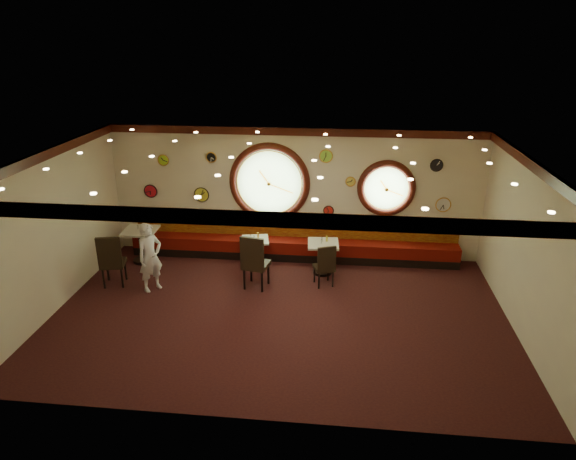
# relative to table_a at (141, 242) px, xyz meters

# --- Properties ---
(floor) EXTENTS (9.00, 6.00, 0.00)m
(floor) POSITION_rel_table_a_xyz_m (3.63, -2.12, -0.53)
(floor) COLOR black
(floor) RESTS_ON ground
(ceiling) EXTENTS (9.00, 6.00, 0.02)m
(ceiling) POSITION_rel_table_a_xyz_m (3.63, -2.12, 2.67)
(ceiling) COLOR gold
(ceiling) RESTS_ON wall_back
(wall_back) EXTENTS (9.00, 0.02, 3.20)m
(wall_back) POSITION_rel_table_a_xyz_m (3.63, 0.88, 1.07)
(wall_back) COLOR beige
(wall_back) RESTS_ON floor
(wall_front) EXTENTS (9.00, 0.02, 3.20)m
(wall_front) POSITION_rel_table_a_xyz_m (3.63, -5.12, 1.07)
(wall_front) COLOR beige
(wall_front) RESTS_ON floor
(wall_left) EXTENTS (0.02, 6.00, 3.20)m
(wall_left) POSITION_rel_table_a_xyz_m (-0.87, -2.12, 1.07)
(wall_left) COLOR beige
(wall_left) RESTS_ON floor
(wall_right) EXTENTS (0.02, 6.00, 3.20)m
(wall_right) POSITION_rel_table_a_xyz_m (8.13, -2.12, 1.07)
(wall_right) COLOR beige
(wall_right) RESTS_ON floor
(molding_back) EXTENTS (9.00, 0.10, 0.18)m
(molding_back) POSITION_rel_table_a_xyz_m (3.63, 0.83, 2.58)
(molding_back) COLOR #38100A
(molding_back) RESTS_ON wall_back
(molding_front) EXTENTS (9.00, 0.10, 0.18)m
(molding_front) POSITION_rel_table_a_xyz_m (3.63, -5.07, 2.58)
(molding_front) COLOR #38100A
(molding_front) RESTS_ON wall_back
(molding_left) EXTENTS (0.10, 6.00, 0.18)m
(molding_left) POSITION_rel_table_a_xyz_m (-0.82, -2.12, 2.58)
(molding_left) COLOR #38100A
(molding_left) RESTS_ON wall_back
(molding_right) EXTENTS (0.10, 6.00, 0.18)m
(molding_right) POSITION_rel_table_a_xyz_m (8.08, -2.12, 2.58)
(molding_right) COLOR #38100A
(molding_right) RESTS_ON wall_back
(banquette_base) EXTENTS (8.00, 0.55, 0.20)m
(banquette_base) POSITION_rel_table_a_xyz_m (3.63, 0.60, -0.43)
(banquette_base) COLOR black
(banquette_base) RESTS_ON floor
(banquette_seat) EXTENTS (8.00, 0.55, 0.30)m
(banquette_seat) POSITION_rel_table_a_xyz_m (3.63, 0.60, -0.18)
(banquette_seat) COLOR #570B07
(banquette_seat) RESTS_ON banquette_base
(banquette_back) EXTENTS (8.00, 0.10, 0.55)m
(banquette_back) POSITION_rel_table_a_xyz_m (3.63, 0.82, 0.22)
(banquette_back) COLOR #621207
(banquette_back) RESTS_ON wall_back
(porthole_left_glass) EXTENTS (1.66, 0.02, 1.66)m
(porthole_left_glass) POSITION_rel_table_a_xyz_m (3.03, 0.88, 1.32)
(porthole_left_glass) COLOR #9ED17D
(porthole_left_glass) RESTS_ON wall_back
(porthole_left_frame) EXTENTS (1.98, 0.18, 1.98)m
(porthole_left_frame) POSITION_rel_table_a_xyz_m (3.03, 0.86, 1.32)
(porthole_left_frame) COLOR #38100A
(porthole_left_frame) RESTS_ON wall_back
(porthole_left_ring) EXTENTS (1.61, 0.03, 1.61)m
(porthole_left_ring) POSITION_rel_table_a_xyz_m (3.03, 0.83, 1.32)
(porthole_left_ring) COLOR gold
(porthole_left_ring) RESTS_ON wall_back
(porthole_right_glass) EXTENTS (1.10, 0.02, 1.10)m
(porthole_right_glass) POSITION_rel_table_a_xyz_m (5.83, 0.88, 1.27)
(porthole_right_glass) COLOR #9ED17D
(porthole_right_glass) RESTS_ON wall_back
(porthole_right_frame) EXTENTS (1.38, 0.18, 1.38)m
(porthole_right_frame) POSITION_rel_table_a_xyz_m (5.83, 0.86, 1.27)
(porthole_right_frame) COLOR #38100A
(porthole_right_frame) RESTS_ON wall_back
(porthole_right_ring) EXTENTS (1.09, 0.03, 1.09)m
(porthole_right_ring) POSITION_rel_table_a_xyz_m (5.83, 0.83, 1.27)
(porthole_right_ring) COLOR gold
(porthole_right_ring) RESTS_ON wall_back
(wall_clock_0) EXTENTS (0.24, 0.03, 0.24)m
(wall_clock_0) POSITION_rel_table_a_xyz_m (4.48, 0.84, 0.67)
(wall_clock_0) COLOR red
(wall_clock_0) RESTS_ON wall_back
(wall_clock_1) EXTENTS (0.30, 0.03, 0.30)m
(wall_clock_1) POSITION_rel_table_a_xyz_m (4.38, 0.84, 2.02)
(wall_clock_1) COLOR #97DD45
(wall_clock_1) RESTS_ON wall_back
(wall_clock_2) EXTENTS (0.28, 0.03, 0.28)m
(wall_clock_2) POSITION_rel_table_a_xyz_m (6.93, 0.84, 1.87)
(wall_clock_2) COLOR black
(wall_clock_2) RESTS_ON wall_back
(wall_clock_3) EXTENTS (0.26, 0.03, 0.26)m
(wall_clock_3) POSITION_rel_table_a_xyz_m (0.43, 0.84, 1.82)
(wall_clock_3) COLOR #9DC828
(wall_clock_3) RESTS_ON wall_back
(wall_clock_4) EXTENTS (0.22, 0.03, 0.22)m
(wall_clock_4) POSITION_rel_table_a_xyz_m (4.98, 0.84, 1.42)
(wall_clock_4) COLOR gold
(wall_clock_4) RESTS_ON wall_back
(wall_clock_5) EXTENTS (0.36, 0.03, 0.36)m
(wall_clock_5) POSITION_rel_table_a_xyz_m (1.33, 0.84, 0.97)
(wall_clock_5) COLOR gold
(wall_clock_5) RESTS_ON wall_back
(wall_clock_6) EXTENTS (0.32, 0.03, 0.32)m
(wall_clock_6) POSITION_rel_table_a_xyz_m (0.03, 0.84, 1.02)
(wall_clock_6) COLOR red
(wall_clock_6) RESTS_ON wall_back
(wall_clock_7) EXTENTS (0.34, 0.03, 0.34)m
(wall_clock_7) POSITION_rel_table_a_xyz_m (7.18, 0.84, 0.92)
(wall_clock_7) COLOR silver
(wall_clock_7) RESTS_ON wall_back
(wall_clock_8) EXTENTS (0.24, 0.03, 0.24)m
(wall_clock_8) POSITION_rel_table_a_xyz_m (1.63, 0.84, 1.92)
(wall_clock_8) COLOR black
(wall_clock_8) RESTS_ON wall_back
(table_a) EXTENTS (0.79, 0.79, 0.84)m
(table_a) POSITION_rel_table_a_xyz_m (0.00, 0.00, 0.00)
(table_a) COLOR black
(table_a) RESTS_ON floor
(table_b) EXTENTS (0.73, 0.73, 0.68)m
(table_b) POSITION_rel_table_a_xyz_m (2.78, 0.08, -0.10)
(table_b) COLOR black
(table_b) RESTS_ON floor
(table_c) EXTENTS (0.74, 0.74, 0.77)m
(table_c) POSITION_rel_table_a_xyz_m (4.40, -0.17, -0.04)
(table_c) COLOR black
(table_c) RESTS_ON floor
(chair_a) EXTENTS (0.60, 0.60, 0.75)m
(chair_a) POSITION_rel_table_a_xyz_m (-0.16, -1.32, 0.16)
(chair_a) COLOR black
(chair_a) RESTS_ON floor
(chair_b) EXTENTS (0.62, 0.62, 0.77)m
(chair_b) POSITION_rel_table_a_xyz_m (2.96, -1.10, 0.19)
(chair_b) COLOR black
(chair_b) RESTS_ON floor
(chair_c) EXTENTS (0.53, 0.53, 0.61)m
(chair_c) POSITION_rel_table_a_xyz_m (4.48, -0.83, 0.03)
(chair_c) COLOR black
(chair_c) RESTS_ON floor
(condiment_a_salt) EXTENTS (0.04, 0.04, 0.10)m
(condiment_a_salt) POSITION_rel_table_a_xyz_m (-0.07, 0.05, 0.36)
(condiment_a_salt) COLOR silver
(condiment_a_salt) RESTS_ON table_a
(condiment_b_salt) EXTENTS (0.03, 0.03, 0.09)m
(condiment_b_salt) POSITION_rel_table_a_xyz_m (2.66, 0.14, 0.20)
(condiment_b_salt) COLOR silver
(condiment_b_salt) RESTS_ON table_b
(condiment_c_salt) EXTENTS (0.04, 0.04, 0.11)m
(condiment_c_salt) POSITION_rel_table_a_xyz_m (4.37, -0.10, 0.29)
(condiment_c_salt) COLOR silver
(condiment_c_salt) RESTS_ON table_c
(condiment_a_pepper) EXTENTS (0.04, 0.04, 0.11)m
(condiment_a_pepper) POSITION_rel_table_a_xyz_m (0.05, -0.04, 0.37)
(condiment_a_pepper) COLOR #B7B7BC
(condiment_a_pepper) RESTS_ON table_a
(condiment_b_pepper) EXTENTS (0.03, 0.03, 0.09)m
(condiment_b_pepper) POSITION_rel_table_a_xyz_m (2.76, 0.08, 0.20)
(condiment_b_pepper) COLOR silver
(condiment_b_pepper) RESTS_ON table_b
(condiment_c_pepper) EXTENTS (0.03, 0.03, 0.09)m
(condiment_c_pepper) POSITION_rel_table_a_xyz_m (4.36, -0.21, 0.28)
(condiment_c_pepper) COLOR silver
(condiment_c_pepper) RESTS_ON table_c
(condiment_a_bottle) EXTENTS (0.05, 0.05, 0.16)m
(condiment_a_bottle) POSITION_rel_table_a_xyz_m (0.06, 0.09, 0.39)
(condiment_a_bottle) COLOR orange
(condiment_a_bottle) RESTS_ON table_a
(condiment_b_bottle) EXTENTS (0.05, 0.05, 0.15)m
(condiment_b_bottle) POSITION_rel_table_a_xyz_m (2.84, 0.13, 0.23)
(condiment_b_bottle) COLOR gold
(condiment_b_bottle) RESTS_ON table_b
(condiment_c_bottle) EXTENTS (0.05, 0.05, 0.15)m
(condiment_c_bottle) POSITION_rel_table_a_xyz_m (4.48, -0.07, 0.32)
(condiment_c_bottle) COLOR yellow
(condiment_c_bottle) RESTS_ON table_c
(waiter) EXTENTS (0.64, 0.66, 1.53)m
(waiter) POSITION_rel_table_a_xyz_m (0.75, -1.36, 0.24)
(waiter) COLOR white
(waiter) RESTS_ON floor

